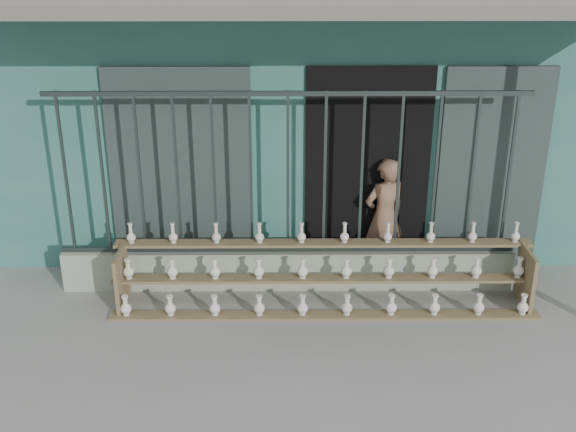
{
  "coord_description": "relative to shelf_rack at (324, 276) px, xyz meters",
  "views": [
    {
      "loc": [
        -0.05,
        -5.88,
        3.95
      ],
      "look_at": [
        0.0,
        1.0,
        1.0
      ],
      "focal_mm": 45.0,
      "sensor_mm": 36.0,
      "label": 1
    }
  ],
  "objects": [
    {
      "name": "elderly_woman",
      "position": [
        0.72,
        0.79,
        0.34
      ],
      "size": [
        0.6,
        0.51,
        1.4
      ],
      "primitive_type": "imported",
      "rotation": [
        0.0,
        0.0,
        3.55
      ],
      "color": "brown",
      "rests_on": "ground"
    },
    {
      "name": "parapet_wall",
      "position": [
        -0.38,
        0.41,
        -0.13
      ],
      "size": [
        5.0,
        0.2,
        0.45
      ],
      "primitive_type": "cube",
      "color": "gray",
      "rests_on": "ground"
    },
    {
      "name": "security_fence",
      "position": [
        -0.38,
        0.41,
        0.99
      ],
      "size": [
        5.0,
        0.04,
        1.8
      ],
      "color": "#283330",
      "rests_on": "parapet_wall"
    },
    {
      "name": "shelf_rack",
      "position": [
        0.0,
        0.0,
        0.0
      ],
      "size": [
        4.5,
        0.68,
        0.85
      ],
      "color": "brown",
      "rests_on": "ground"
    },
    {
      "name": "ground",
      "position": [
        -0.38,
        -0.89,
        -0.36
      ],
      "size": [
        60.0,
        60.0,
        0.0
      ],
      "primitive_type": "plane",
      "color": "slate"
    },
    {
      "name": "workshop_building",
      "position": [
        -0.38,
        3.34,
        1.26
      ],
      "size": [
        7.4,
        6.6,
        3.21
      ],
      "color": "#2E6256",
      "rests_on": "ground"
    }
  ]
}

